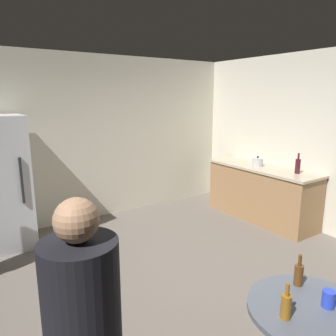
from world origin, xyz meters
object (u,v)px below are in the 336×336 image
beer_bottle_brown (299,274)px  plastic_cup_blue (329,299)px  beer_bottle_amber (286,306)px  kettle (258,162)px  wine_bottle_on_counter (298,166)px  foreground_table (311,323)px  refrigerator (1,184)px

beer_bottle_brown → plastic_cup_blue: 0.26m
beer_bottle_amber → plastic_cup_blue: beer_bottle_amber is taller
kettle → plastic_cup_blue: (-2.30, -2.58, -0.18)m
wine_bottle_on_counter → foreground_table: 3.14m
foreground_table → wine_bottle_on_counter: bearing=36.7°
kettle → beer_bottle_amber: (-2.61, -2.50, -0.15)m
wine_bottle_on_counter → beer_bottle_brown: wine_bottle_on_counter is taller
beer_bottle_brown → plastic_cup_blue: size_ratio=2.09×
kettle → plastic_cup_blue: size_ratio=2.22×
foreground_table → beer_bottle_amber: size_ratio=3.48×
kettle → beer_bottle_amber: 3.62m
kettle → refrigerator: bearing=162.7°
beer_bottle_amber → foreground_table: bearing=-10.9°
wine_bottle_on_counter → beer_bottle_amber: size_ratio=1.35×
foreground_table → beer_bottle_amber: beer_bottle_amber is taller
beer_bottle_brown → beer_bottle_amber: bearing=-155.3°
kettle → foreground_table: 3.51m
wine_bottle_on_counter → plastic_cup_blue: size_ratio=2.82×
refrigerator → wine_bottle_on_counter: 4.21m
kettle → beer_bottle_amber: size_ratio=1.06×
refrigerator → wine_bottle_on_counter: (3.80, -1.83, 0.12)m
refrigerator → beer_bottle_amber: size_ratio=7.83×
beer_bottle_amber → beer_bottle_brown: (0.37, 0.17, 0.00)m
plastic_cup_blue → beer_bottle_brown: bearing=77.7°
wine_bottle_on_counter → foreground_table: (-2.50, -1.86, -0.39)m
refrigerator → plastic_cup_blue: refrigerator is taller
kettle → foreground_table: (-2.40, -2.54, -0.34)m
foreground_table → beer_bottle_brown: bearing=54.0°
wine_bottle_on_counter → kettle: bearing=98.4°
refrigerator → wine_bottle_on_counter: bearing=-25.7°
refrigerator → beer_bottle_brown: refrigerator is taller
foreground_table → beer_bottle_brown: 0.32m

